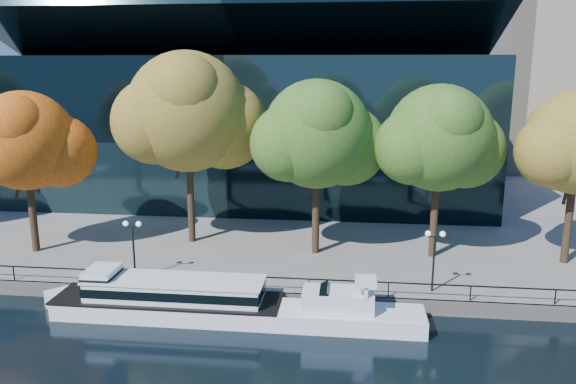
# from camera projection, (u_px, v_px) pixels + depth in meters

# --- Properties ---
(ground) EXTENTS (160.00, 160.00, 0.00)m
(ground) POSITION_uv_depth(u_px,v_px,m) (221.00, 327.00, 33.40)
(ground) COLOR black
(ground) RESTS_ON ground
(promenade) EXTENTS (90.00, 67.08, 1.00)m
(promenade) POSITION_uv_depth(u_px,v_px,m) (289.00, 187.00, 68.50)
(promenade) COLOR slate
(promenade) RESTS_ON ground
(railing) EXTENTS (88.20, 0.08, 0.99)m
(railing) POSITION_uv_depth(u_px,v_px,m) (231.00, 276.00, 36.11)
(railing) COLOR black
(railing) RESTS_ON promenade
(convention_building) EXTENTS (50.00, 24.57, 21.43)m
(convention_building) POSITION_uv_depth(u_px,v_px,m) (249.00, 125.00, 62.70)
(convention_building) COLOR black
(convention_building) RESTS_ON ground
(tour_boat) EXTENTS (15.36, 3.43, 2.91)m
(tour_boat) POSITION_uv_depth(u_px,v_px,m) (162.00, 296.00, 34.70)
(tour_boat) COLOR white
(tour_boat) RESTS_ON ground
(cruiser_near) EXTENTS (10.34, 2.66, 3.00)m
(cruiser_near) POSITION_uv_depth(u_px,v_px,m) (339.00, 312.00, 33.21)
(cruiser_near) COLOR white
(cruiser_near) RESTS_ON ground
(tree_1) EXTENTS (9.30, 7.63, 12.37)m
(tree_1) POSITION_uv_depth(u_px,v_px,m) (27.00, 143.00, 41.89)
(tree_1) COLOR black
(tree_1) RESTS_ON promenade
(tree_2) EXTENTS (11.84, 9.71, 15.33)m
(tree_2) POSITION_uv_depth(u_px,v_px,m) (190.00, 114.00, 43.84)
(tree_2) COLOR black
(tree_2) RESTS_ON promenade
(tree_3) EXTENTS (10.12, 8.30, 13.24)m
(tree_3) POSITION_uv_depth(u_px,v_px,m) (319.00, 137.00, 41.39)
(tree_3) COLOR black
(tree_3) RESTS_ON promenade
(tree_4) EXTENTS (9.75, 7.99, 12.91)m
(tree_4) POSITION_uv_depth(u_px,v_px,m) (441.00, 140.00, 40.65)
(tree_4) COLOR black
(tree_4) RESTS_ON promenade
(lamp_1) EXTENTS (1.26, 0.36, 4.03)m
(lamp_1) POSITION_uv_depth(u_px,v_px,m) (133.00, 236.00, 37.63)
(lamp_1) COLOR black
(lamp_1) RESTS_ON promenade
(lamp_2) EXTENTS (1.26, 0.36, 4.03)m
(lamp_2) POSITION_uv_depth(u_px,v_px,m) (434.00, 247.00, 35.44)
(lamp_2) COLOR black
(lamp_2) RESTS_ON promenade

